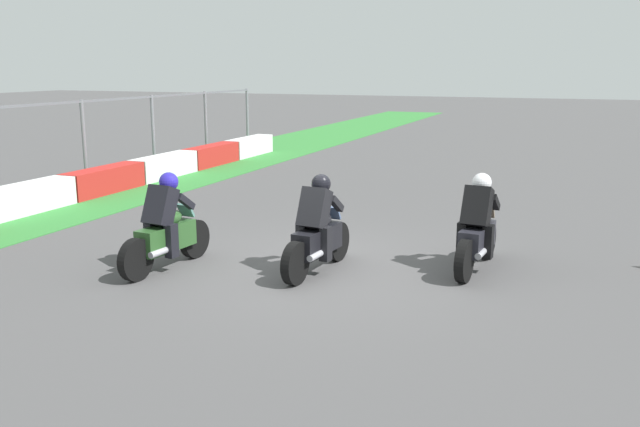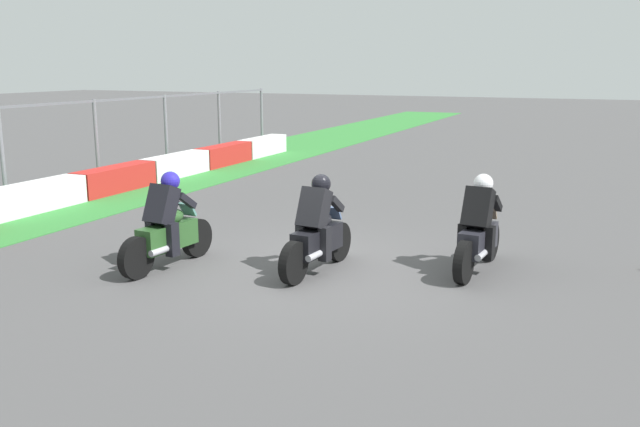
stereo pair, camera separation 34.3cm
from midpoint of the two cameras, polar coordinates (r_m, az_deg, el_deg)
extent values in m
plane|color=#4C4A4B|center=(10.74, -0.86, -4.55)|extent=(120.00, 120.00, 0.00)
cube|color=silver|center=(15.89, -24.21, 1.09)|extent=(2.54, 0.60, 0.64)
cube|color=red|center=(17.75, -18.25, 2.64)|extent=(2.54, 0.60, 0.64)
cube|color=silver|center=(19.77, -13.45, 3.86)|extent=(2.54, 0.60, 0.64)
cube|color=red|center=(21.91, -9.56, 4.83)|extent=(2.54, 0.60, 0.64)
cube|color=silver|center=(24.14, -6.36, 5.61)|extent=(2.54, 0.60, 0.64)
cylinder|color=slate|center=(18.83, -19.69, 5.56)|extent=(0.10, 0.10, 2.26)
cylinder|color=slate|center=(21.17, -14.29, 6.57)|extent=(0.10, 0.10, 2.26)
cylinder|color=slate|center=(23.67, -9.98, 7.33)|extent=(0.10, 0.10, 2.26)
cylinder|color=slate|center=(26.28, -6.49, 7.92)|extent=(0.10, 0.10, 2.26)
cylinder|color=black|center=(11.44, 13.05, -2.15)|extent=(0.65, 0.20, 0.64)
cylinder|color=black|center=(10.13, 11.09, -3.94)|extent=(0.65, 0.20, 0.64)
cube|color=#25252C|center=(10.74, 12.17, -2.07)|extent=(1.12, 0.42, 0.40)
ellipsoid|color=#25252C|center=(10.76, 12.38, -0.40)|extent=(0.51, 0.34, 0.24)
cube|color=red|center=(10.26, 11.43, -2.60)|extent=(0.07, 0.16, 0.08)
cylinder|color=#A5A5AD|center=(10.41, 12.48, -3.29)|extent=(0.43, 0.14, 0.10)
cube|color=black|center=(10.53, 12.16, 0.55)|extent=(0.52, 0.44, 0.66)
sphere|color=silver|center=(10.68, 12.55, 2.55)|extent=(0.33, 0.33, 0.30)
cube|color=#77654F|center=(11.13, 12.92, 0.20)|extent=(0.18, 0.27, 0.23)
cube|color=black|center=(10.68, 10.97, -2.10)|extent=(0.19, 0.16, 0.52)
cube|color=black|center=(10.58, 13.05, -2.33)|extent=(0.19, 0.16, 0.52)
cube|color=black|center=(10.93, 11.77, 1.10)|extent=(0.39, 0.13, 0.31)
cube|color=black|center=(10.84, 13.60, 0.93)|extent=(0.39, 0.13, 0.31)
cylinder|color=black|center=(11.03, 0.57, -2.36)|extent=(0.65, 0.20, 0.64)
cylinder|color=black|center=(9.85, -3.09, -4.20)|extent=(0.65, 0.20, 0.64)
cube|color=black|center=(10.39, -1.16, -2.27)|extent=(1.12, 0.42, 0.40)
ellipsoid|color=black|center=(10.40, -0.91, -0.55)|extent=(0.51, 0.34, 0.24)
cube|color=red|center=(9.95, -2.55, -2.82)|extent=(0.07, 0.16, 0.08)
cylinder|color=#A5A5AD|center=(10.05, -1.30, -3.54)|extent=(0.43, 0.14, 0.10)
cube|color=black|center=(10.18, -1.44, 0.43)|extent=(0.52, 0.44, 0.66)
sphere|color=black|center=(10.31, -0.87, 2.51)|extent=(0.33, 0.33, 0.30)
cube|color=slate|center=(10.74, 0.09, 0.08)|extent=(0.18, 0.27, 0.23)
cube|color=black|center=(10.38, -2.45, -2.29)|extent=(0.19, 0.16, 0.52)
cube|color=black|center=(10.19, -0.49, -2.56)|extent=(0.19, 0.16, 0.52)
cube|color=black|center=(10.59, -1.31, 1.01)|extent=(0.39, 0.13, 0.31)
cube|color=black|center=(10.43, 0.43, 0.83)|extent=(0.39, 0.13, 0.31)
cylinder|color=black|center=(11.43, -11.34, -2.09)|extent=(0.65, 0.20, 0.64)
cylinder|color=black|center=(10.41, -16.14, -3.76)|extent=(0.65, 0.20, 0.64)
cube|color=#2A5326|center=(10.87, -13.67, -1.97)|extent=(1.13, 0.42, 0.40)
ellipsoid|color=#2A5326|center=(10.87, -13.41, -0.33)|extent=(0.51, 0.34, 0.24)
cube|color=red|center=(10.50, -15.49, -2.47)|extent=(0.07, 0.16, 0.08)
cylinder|color=#A5A5AD|center=(10.54, -14.22, -3.17)|extent=(0.43, 0.14, 0.10)
cube|color=black|center=(10.68, -14.17, 0.62)|extent=(0.52, 0.44, 0.66)
sphere|color=#2921A4|center=(10.78, -13.49, 2.60)|extent=(0.33, 0.33, 0.30)
cube|color=slate|center=(11.16, -12.09, 0.27)|extent=(0.18, 0.27, 0.23)
cube|color=black|center=(10.91, -14.88, -1.98)|extent=(0.19, 0.16, 0.52)
cube|color=black|center=(10.65, -13.28, -2.24)|extent=(0.19, 0.16, 0.52)
cube|color=black|center=(11.07, -13.58, 1.16)|extent=(0.39, 0.14, 0.31)
cube|color=black|center=(10.84, -12.14, 1.00)|extent=(0.39, 0.14, 0.31)
camera|label=1|loc=(0.17, -90.95, -0.21)|focal=38.09mm
camera|label=2|loc=(0.17, 89.05, 0.21)|focal=38.09mm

